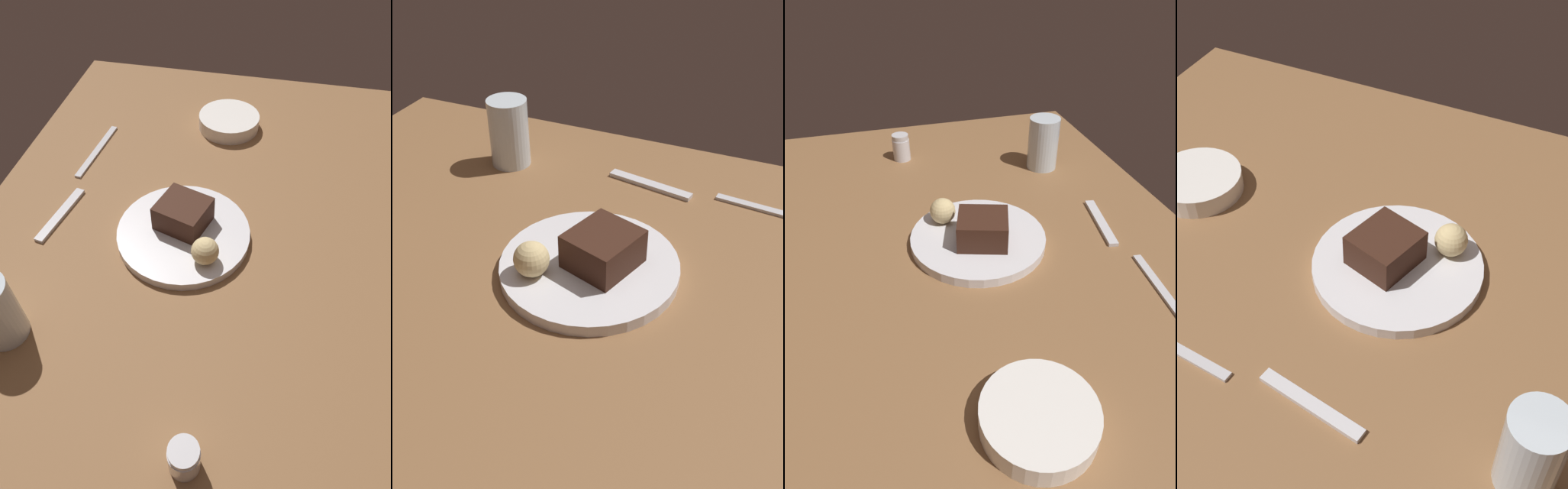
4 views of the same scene
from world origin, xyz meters
TOP-DOWN VIEW (x-y plane):
  - dining_table at (0.00, 0.00)cm, footprint 120.00×84.00cm
  - dessert_plate at (1.79, -1.19)cm, footprint 24.61×24.61cm
  - chocolate_cake_slice at (0.09, -1.57)cm, footprint 10.37×10.77cm
  - bread_roll at (7.80, 4.00)cm, footprint 4.81×4.81cm
  - water_glass at (26.93, -23.82)cm, footprint 6.95×6.95cm
  - dessert_spoon at (1.32, -25.93)cm, footprint 15.09×4.31cm
  - butter_knife at (-19.34, -26.06)cm, footprint 19.05×3.23cm

SIDE VIEW (x-z plane):
  - dining_table at x=0.00cm, z-range 0.00..3.00cm
  - butter_knife at x=-19.34cm, z-range 3.00..3.50cm
  - dessert_spoon at x=1.32cm, z-range 3.00..3.70cm
  - dessert_plate at x=1.79cm, z-range 3.00..4.75cm
  - bread_roll at x=7.80cm, z-range 4.75..9.56cm
  - chocolate_cake_slice at x=0.09cm, z-range 4.75..9.82cm
  - water_glass at x=26.93cm, z-range 3.00..14.95cm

